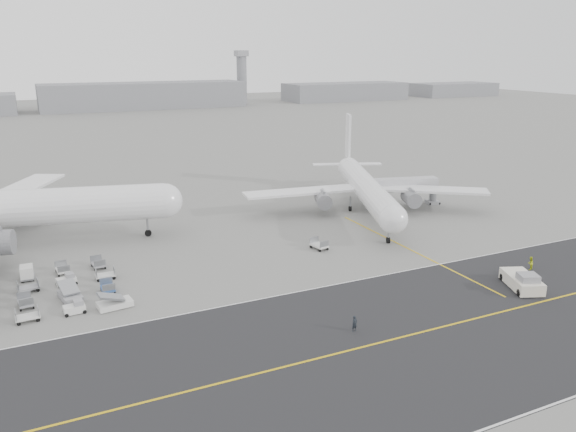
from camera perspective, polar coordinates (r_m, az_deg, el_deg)
name	(u,v)px	position (r m, az deg, el deg)	size (l,w,h in m)	color
ground	(244,295)	(73.39, -4.48, -7.96)	(700.00, 700.00, 0.00)	gray
taxiway	(350,350)	(60.91, 6.32, -13.40)	(220.00, 59.00, 0.03)	#252628
horizon_buildings	(127,109)	(328.52, -16.03, 10.42)	(520.00, 28.00, 28.00)	gray
control_tower	(242,76)	(350.46, -4.72, 13.98)	(7.00, 7.00, 31.25)	gray
airliner_b	(365,187)	(110.39, 7.87, 2.92)	(45.42, 46.30, 16.76)	white
pushback_tug	(522,281)	(80.73, 22.72, -6.12)	(5.56, 8.94, 2.56)	silver
jet_bridge	(404,186)	(116.28, 11.67, 3.01)	(15.53, 6.52, 5.81)	gray
gse_cluster	(49,295)	(79.22, -23.13, -7.42)	(22.62, 21.80, 2.04)	gray
stray_dolly	(319,249)	(89.54, 3.17, -3.37)	(1.77, 2.87, 1.77)	silver
ground_crew_a	(355,324)	(64.24, 6.79, -10.81)	(0.69, 0.45, 1.88)	black
ground_crew_b	(530,263)	(87.99, 23.40, -4.43)	(0.95, 0.74, 1.95)	#B7C817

